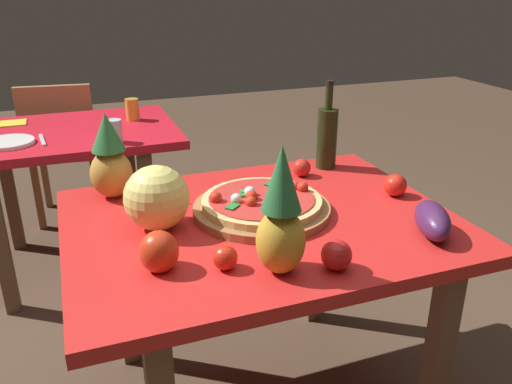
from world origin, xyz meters
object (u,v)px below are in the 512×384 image
pizza (261,201)px  bell_pepper (159,252)px  drinking_glass_water (115,131)px  dining_chair (63,145)px  eggplant (433,220)px  melon (157,198)px  tomato_by_bottle (395,185)px  knife_utensil (42,140)px  napkin_folded (11,123)px  display_table (261,245)px  dinner_plate (8,142)px  tomato_at_corner (336,255)px  tomato_beside_pepper (302,168)px  pizza_board (262,209)px  background_table (67,152)px  tomato_near_board (225,258)px  wine_bottle (327,136)px  drinking_glass_juice (132,109)px  pineapple_right (281,218)px  pineapple_left (110,160)px

pizza → bell_pepper: (-0.36, -0.23, 0.01)m
pizza → drinking_glass_water: (-0.34, 0.91, 0.01)m
dining_chair → eggplant: 2.32m
melon → tomato_by_bottle: size_ratio=2.51×
knife_utensil → napkin_folded: bearing=106.7°
display_table → dinner_plate: bearing=125.2°
tomato_at_corner → tomato_by_bottle: tomato_at_corner is taller
tomato_beside_pepper → pizza: bearing=-135.6°
pizza_board → napkin_folded: size_ratio=3.04×
tomato_at_corner → knife_utensil: size_ratio=0.44×
display_table → tomato_beside_pepper: size_ratio=17.59×
napkin_folded → display_table: bearing=-61.9°
pizza_board → melon: (-0.32, 0.01, 0.08)m
melon → dinner_plate: size_ratio=0.86×
bell_pepper → dinner_plate: size_ratio=0.49×
background_table → pizza: (0.55, -1.19, 0.15)m
tomato_by_bottle → tomato_near_board: size_ratio=1.19×
tomato_by_bottle → dining_chair: bearing=119.8°
wine_bottle → tomato_beside_pepper: wine_bottle is taller
tomato_beside_pepper → knife_utensil: 1.20m
display_table → background_table: 1.34m
display_table → dining_chair: (-0.55, 1.82, -0.15)m
wine_bottle → napkin_folded: size_ratio=2.36×
background_table → tomato_near_board: 1.52m
tomato_near_board → drinking_glass_juice: 1.56m
dining_chair → napkin_folded: dining_chair is taller
dining_chair → pineapple_right: size_ratio=2.57×
bell_pepper → eggplant: bearing=-5.9°
drinking_glass_water → tomato_beside_pepper: bearing=-48.3°
tomato_near_board → dining_chair: bearing=100.0°
wine_bottle → background_table: bearing=136.3°
pizza → drinking_glass_juice: (-0.21, 1.27, 0.01)m
wine_bottle → tomato_near_board: 0.83m
eggplant → tomato_beside_pepper: bearing=105.0°
pizza → tomato_beside_pepper: (0.25, 0.25, -0.01)m
eggplant → drinking_glass_water: drinking_glass_water is taller
knife_utensil → tomato_by_bottle: bearing=-49.6°
bell_pepper → tomato_at_corner: bearing=-20.2°
napkin_folded → dinner_plate: bearing=-89.1°
wine_bottle → pineapple_right: bearing=-125.5°
napkin_folded → pineapple_left: bearing=-71.5°
pineapple_right → dinner_plate: 1.56m
bell_pepper → background_table: bearing=97.6°
drinking_glass_water → dinner_plate: bearing=162.7°
melon → dinner_plate: melon is taller
pizza_board → eggplant: (0.40, -0.31, 0.03)m
pineapple_left → melon: 0.30m
dining_chair → dinner_plate: 0.81m
bell_pepper → eggplant: (0.76, -0.08, -0.00)m
pineapple_left → knife_utensil: (-0.23, 0.75, -0.12)m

